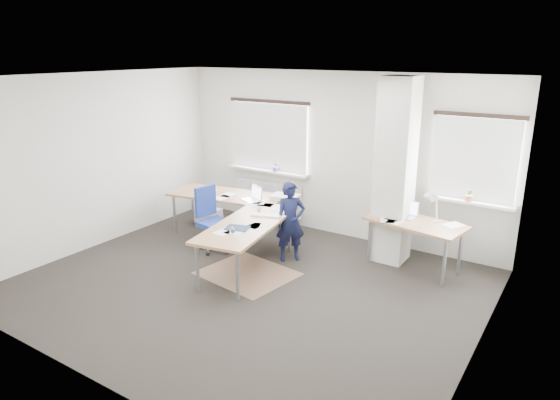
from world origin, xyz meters
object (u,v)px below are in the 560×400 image
Objects in this scene: desk_side at (416,225)px; task_chair at (214,233)px; person at (291,222)px; desk_main at (240,210)px.

task_chair is (-2.93, -1.07, -0.40)m from desk_side.
desk_side is 1.45× the size of task_chair.
person is (1.24, 0.34, 0.33)m from task_chair.
desk_main is at bearing -151.63° from desk_side.
task_chair is at bearing 149.80° from person.
desk_main is at bearing 40.37° from task_chair.
person is (-1.70, -0.73, -0.07)m from desk_side.
task_chair reaches higher than desk_main.
desk_side is at bearing 30.02° from task_chair.
desk_side is at bearing 8.37° from desk_main.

